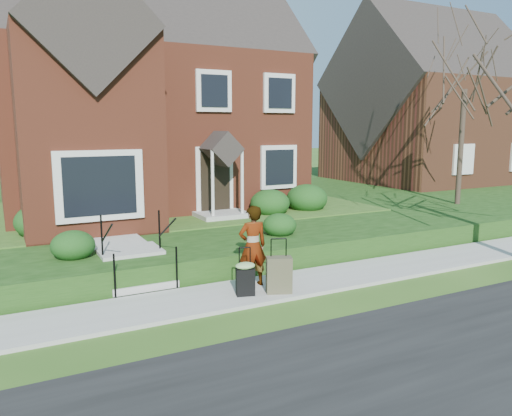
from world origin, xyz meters
TOP-DOWN VIEW (x-y plane):
  - ground at (0.00, 0.00)m, footprint 120.00×120.00m
  - street at (0.00, -5.00)m, footprint 60.00×6.00m
  - sidewalk at (0.00, 0.00)m, footprint 60.00×1.60m
  - terrace at (4.00, 10.90)m, footprint 44.00×20.00m
  - walkway at (-2.50, 5.00)m, footprint 1.20×6.00m
  - main_house at (-0.21, 9.61)m, footprint 10.40×10.20m
  - neighbour_house at (16.00, 11.00)m, footprint 9.40×8.00m
  - front_steps at (-2.50, 1.84)m, footprint 1.40×2.02m
  - foundation_shrubs at (0.54, 4.89)m, footprint 10.01×4.24m
  - woman at (-0.34, 0.25)m, footprint 0.66×0.46m
  - suitcase_black at (-0.77, -0.26)m, footprint 0.49×0.44m
  - suitcase_olive at (-0.08, -0.42)m, footprint 0.60×0.47m
  - tree_gap at (10.28, 3.99)m, footprint 4.64×4.64m

SIDE VIEW (x-z plane):
  - ground at x=0.00m, z-range 0.00..0.00m
  - street at x=0.00m, z-range 0.00..0.01m
  - sidewalk at x=0.00m, z-range 0.00..0.08m
  - terrace at x=4.00m, z-range 0.00..0.60m
  - suitcase_olive at x=-0.08m, z-range -0.11..1.03m
  - suitcase_black at x=-0.77m, z-range -0.03..0.97m
  - front_steps at x=-2.50m, z-range -0.28..1.22m
  - walkway at x=-2.50m, z-range 0.60..0.66m
  - woman at x=-0.34m, z-range 0.08..1.83m
  - foundation_shrubs at x=0.54m, z-range 0.55..1.55m
  - tree_gap at x=10.28m, z-range 1.92..8.54m
  - neighbour_house at x=16.00m, z-range 0.65..9.85m
  - main_house at x=-0.21m, z-range 0.56..9.96m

